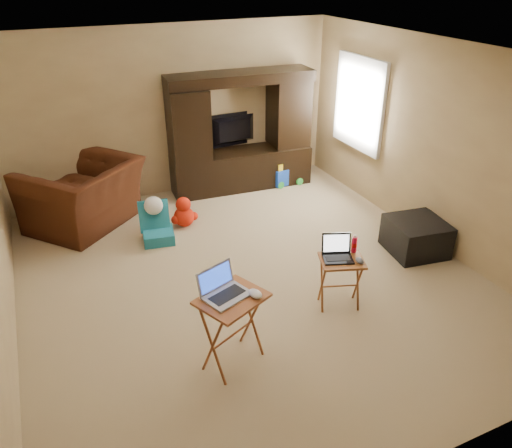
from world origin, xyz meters
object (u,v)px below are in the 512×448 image
push_toy (286,171)px  laptop_left (227,285)px  mouse_right (360,260)px  laptop_right (339,249)px  ottoman (416,236)px  television (235,131)px  water_bottle (354,245)px  mouse_left (255,294)px  tray_table_right (340,283)px  child_rocker (157,224)px  entertainment_center (241,132)px  recliner (83,195)px  tray_table_left (233,331)px  plush_toy (184,212)px

push_toy → laptop_left: 4.22m
push_toy → mouse_right: 3.39m
laptop_left → laptop_right: size_ratio=1.27×
ottoman → television: bearing=111.8°
laptop_left → water_bottle: laptop_left is taller
ottoman → mouse_left: bearing=-160.4°
ottoman → mouse_left: (-2.64, -0.94, 0.55)m
television → mouse_left: 4.19m
ottoman → water_bottle: size_ratio=3.73×
ottoman → tray_table_right: (-1.48, -0.55, 0.08)m
child_rocker → tray_table_right: size_ratio=0.91×
entertainment_center → television: size_ratio=2.41×
tray_table_right → entertainment_center: bearing=104.6°
television → tray_table_right: television is taller
push_toy → mouse_left: mouse_left is taller
recliner → tray_table_left: bearing=63.4°
tray_table_left → laptop_right: 1.39m
television → recliner: 2.55m
push_toy → water_bottle: bearing=-115.5°
recliner → water_bottle: size_ratio=7.75×
push_toy → laptop_right: (-1.04, -3.12, 0.49)m
tray_table_left → mouse_right: 1.51m
mouse_right → mouse_left: bearing=-167.9°
tray_table_right → laptop_right: laptop_right is taller
entertainment_center → mouse_right: size_ratio=19.06×
tray_table_left → tray_table_right: size_ratio=1.27×
recliner → mouse_right: (2.30, -3.12, 0.15)m
child_rocker → tray_table_right: 2.55m
mouse_right → tray_table_right: bearing=137.7°
mouse_right → water_bottle: (0.06, 0.20, 0.06)m
plush_toy → ottoman: (2.44, -1.86, -0.01)m
entertainment_center → tray_table_left: 4.03m
entertainment_center → ottoman: size_ratio=3.37×
water_bottle → laptop_right: bearing=-165.5°
laptop_left → push_toy: bearing=35.2°
push_toy → child_rocker: bearing=-168.0°
push_toy → tray_table_left: (-2.34, -3.46, 0.16)m
recliner → child_rocker: 1.18m
recliner → push_toy: (3.17, 0.13, -0.24)m
child_rocker → mouse_right: mouse_right is taller
plush_toy → tray_table_right: size_ratio=0.76×
child_rocker → ottoman: bearing=-19.2°
plush_toy → mouse_left: 2.86m
push_toy → ottoman: size_ratio=0.83×
ottoman → tray_table_left: size_ratio=0.90×
laptop_right → plush_toy: bearing=131.7°
recliner → tray_table_left: recliner is taller
television → water_bottle: television is taller
recliner → water_bottle: bearing=88.4°
recliner → laptop_left: laptop_left is taller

